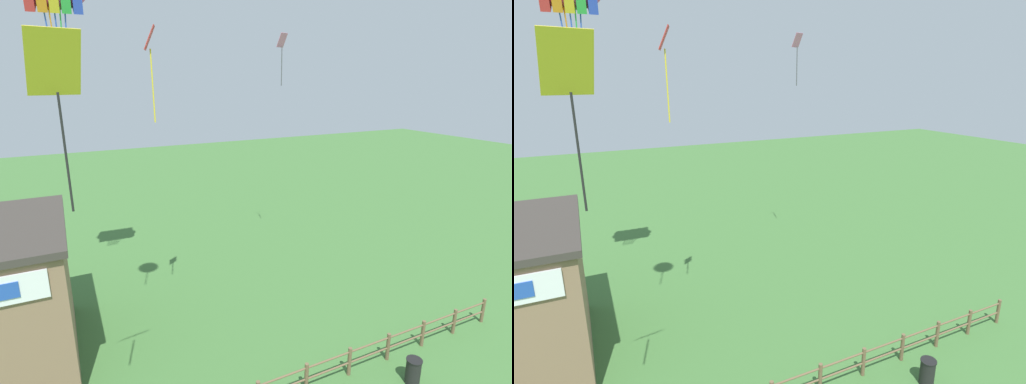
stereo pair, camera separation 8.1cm
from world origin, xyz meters
The scene contains 4 objects.
trash_bin centered at (4.49, 5.66, 0.48)m, with size 0.55×0.55×0.96m.
kite_red_diamond centered at (-2.39, 12.44, 11.09)m, with size 0.55×0.72×3.30m.
kite_yellow_diamond centered at (-5.52, 6.74, 10.29)m, with size 1.10×0.80×3.69m.
kite_pink_diamond centered at (5.91, 17.71, 11.82)m, with size 0.66×0.53×2.76m.
Camera 2 is at (-5.54, -2.39, 10.34)m, focal length 28.00 mm.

